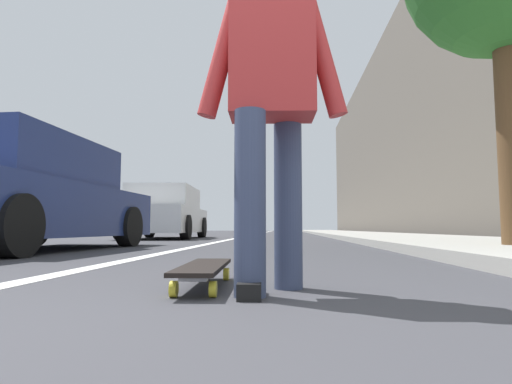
% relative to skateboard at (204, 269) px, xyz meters
% --- Properties ---
extents(ground_plane, '(80.00, 80.00, 0.00)m').
position_rel_skateboard_xyz_m(ground_plane, '(8.80, -0.20, -0.09)').
color(ground_plane, '#38383D').
extents(lane_stripe_white, '(52.00, 0.16, 0.01)m').
position_rel_skateboard_xyz_m(lane_stripe_white, '(18.80, 1.04, -0.09)').
color(lane_stripe_white, silver).
rests_on(lane_stripe_white, ground).
extents(sidewalk_curb, '(52.00, 3.20, 0.11)m').
position_rel_skateboard_xyz_m(sidewalk_curb, '(16.80, -3.36, -0.04)').
color(sidewalk_curb, '#9E9B93').
rests_on(sidewalk_curb, ground).
extents(building_facade, '(40.00, 1.20, 10.44)m').
position_rel_skateboard_xyz_m(building_facade, '(20.80, -6.14, 5.13)').
color(building_facade, '#635B51').
rests_on(building_facade, ground).
extents(skateboard, '(0.85, 0.24, 0.11)m').
position_rel_skateboard_xyz_m(skateboard, '(0.00, 0.00, 0.00)').
color(skateboard, yellow).
rests_on(skateboard, ground).
extents(skater_person, '(0.47, 0.72, 1.64)m').
position_rel_skateboard_xyz_m(skater_person, '(-0.15, -0.35, 0.84)').
color(skater_person, '#384260').
rests_on(skater_person, ground).
extents(parked_car_near, '(4.47, 2.05, 1.48)m').
position_rel_skateboard_xyz_m(parked_car_near, '(3.30, 3.04, 0.62)').
color(parked_car_near, navy).
rests_on(parked_car_near, ground).
extents(parked_car_mid, '(4.56, 2.08, 1.48)m').
position_rel_skateboard_xyz_m(parked_car_mid, '(10.02, 3.07, 0.62)').
color(parked_car_mid, silver).
rests_on(parked_car_mid, ground).
extents(traffic_light, '(0.33, 0.28, 4.66)m').
position_rel_skateboard_xyz_m(traffic_light, '(22.76, 1.44, 3.10)').
color(traffic_light, '#2D2D2D').
rests_on(traffic_light, ground).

